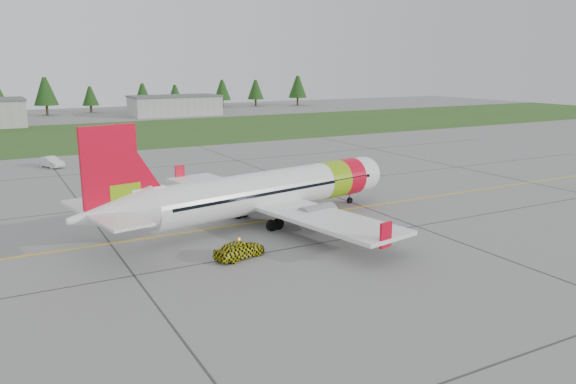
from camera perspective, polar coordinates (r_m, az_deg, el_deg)
ground at (r=45.54m, az=3.37°, el=-5.20°), size 320.00×320.00×0.00m
aircraft at (r=50.85m, az=-2.30°, el=0.05°), size 32.17×30.08×9.82m
follow_me_car at (r=41.59m, az=-5.00°, el=-4.07°), size 1.77×1.94×4.04m
service_van at (r=84.95m, az=-23.04°, el=3.85°), size 2.08×2.04×4.59m
grass_strip at (r=121.72m, az=-17.55°, el=5.62°), size 320.00×50.00×0.03m
taxi_guideline at (r=52.20m, az=-1.27°, el=-2.80°), size 120.00×0.25×0.02m
hangar_east at (r=162.37m, az=-11.41°, el=8.55°), size 24.00×12.00×5.20m
treeline at (r=176.43m, az=-21.30°, el=9.04°), size 160.00×8.00×10.00m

